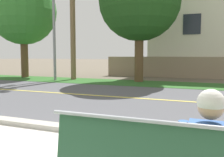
{
  "coord_description": "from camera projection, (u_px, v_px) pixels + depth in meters",
  "views": [
    {
      "loc": [
        1.94,
        -1.84,
        1.53
      ],
      "look_at": [
        -0.09,
        3.33,
        1.0
      ],
      "focal_mm": 39.67,
      "sensor_mm": 36.0,
      "label": 1
    }
  ],
  "objects": [
    {
      "name": "shade_tree_far_left",
      "position": [
        24.0,
        6.0,
        16.39
      ],
      "size": [
        4.43,
        4.43,
        7.31
      ],
      "color": "brown",
      "rests_on": "ground_plane"
    },
    {
      "name": "road_centre_line",
      "position": [
        148.0,
        99.0,
        8.58
      ],
      "size": [
        48.0,
        0.14,
        0.01
      ],
      "primitive_type": "cube",
      "color": "#E0CC4C",
      "rests_on": "ground_plane"
    },
    {
      "name": "garden_wall",
      "position": [
        202.0,
        68.0,
        15.98
      ],
      "size": [
        13.0,
        0.36,
        1.4
      ],
      "primitive_type": "cube",
      "color": "gray",
      "rests_on": "ground_plane"
    },
    {
      "name": "street_asphalt",
      "position": [
        148.0,
        99.0,
        8.58
      ],
      "size": [
        52.0,
        8.0,
        0.01
      ],
      "primitive_type": "cube",
      "color": "#515156",
      "rests_on": "ground_plane"
    },
    {
      "name": "ground_plane",
      "position": [
        157.0,
        93.0,
        9.97
      ],
      "size": [
        140.0,
        140.0,
        0.0
      ],
      "primitive_type": "plane",
      "color": "#665B4C"
    },
    {
      "name": "curb_edge",
      "position": [
        98.0,
        132.0,
        4.73
      ],
      "size": [
        44.0,
        0.3,
        0.11
      ],
      "primitive_type": "cube",
      "color": "#ADA89E",
      "rests_on": "ground_plane"
    },
    {
      "name": "seated_person_blue",
      "position": [
        209.0,
        153.0,
        2.17
      ],
      "size": [
        0.52,
        0.68,
        1.25
      ],
      "color": "#333D56",
      "rests_on": "ground_plane"
    },
    {
      "name": "far_verge_grass",
      "position": [
        168.0,
        84.0,
        12.78
      ],
      "size": [
        48.0,
        2.8,
        0.02
      ],
      "primitive_type": "cube",
      "color": "#2D6026",
      "rests_on": "ground_plane"
    },
    {
      "name": "streetlamp",
      "position": [
        55.0,
        7.0,
        14.58
      ],
      "size": [
        0.24,
        2.1,
        7.62
      ],
      "color": "gray",
      "rests_on": "ground_plane"
    }
  ]
}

